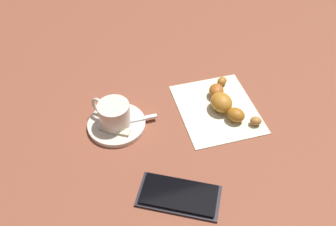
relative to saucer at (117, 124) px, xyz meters
The scene contains 8 objects.
ground_plane 0.13m from the saucer, behind, with size 1.80×1.80×0.00m, color brown.
saucer is the anchor object (origin of this frame).
espresso_cup 0.03m from the saucer, 24.85° to the right, with size 0.07×0.08×0.05m.
teaspoon 0.01m from the saucer, 96.94° to the left, with size 0.13×0.02×0.01m.
sugar_packet 0.03m from the saucer, 80.07° to the left, with size 0.06×0.02×0.01m, color beige.
napkin 0.22m from the saucer, behind, with size 0.17×0.20×0.00m, color silver.
croissant 0.24m from the saucer, behind, with size 0.09×0.17×0.04m.
cell_phone 0.21m from the saucer, 109.79° to the left, with size 0.16×0.14×0.01m.
Camera 1 is at (0.17, 0.54, 0.58)m, focal length 39.05 mm.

